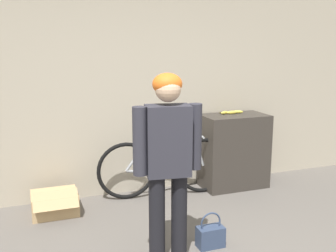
# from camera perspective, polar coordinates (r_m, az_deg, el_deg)

# --- Properties ---
(wall_back) EXTENTS (8.00, 0.07, 2.60)m
(wall_back) POSITION_cam_1_polar(r_m,az_deg,el_deg) (4.83, -5.98, 5.24)
(wall_back) COLOR #B7AD99
(wall_back) RESTS_ON ground_plane
(side_shelf) EXTENTS (0.84, 0.49, 0.96)m
(side_shelf) POSITION_cam_1_polar(r_m,az_deg,el_deg) (5.21, 9.50, -3.59)
(side_shelf) COLOR #38332D
(side_shelf) RESTS_ON ground_plane
(person) EXTENTS (0.59, 0.26, 1.62)m
(person) POSITION_cam_1_polar(r_m,az_deg,el_deg) (3.23, -0.01, -3.93)
(person) COLOR black
(person) RESTS_ON ground_plane
(bicycle) EXTENTS (1.67, 0.46, 0.78)m
(bicycle) POSITION_cam_1_polar(r_m,az_deg,el_deg) (4.84, -0.37, -5.88)
(bicycle) COLOR black
(bicycle) RESTS_ON ground_plane
(banana) EXTENTS (0.34, 0.09, 0.04)m
(banana) POSITION_cam_1_polar(r_m,az_deg,el_deg) (5.17, 9.15, 1.98)
(banana) COLOR #EAD64C
(banana) RESTS_ON side_shelf
(handbag) EXTENTS (0.25, 0.14, 0.34)m
(handbag) POSITION_cam_1_polar(r_m,az_deg,el_deg) (3.78, 6.18, -15.53)
(handbag) COLOR #334260
(handbag) RESTS_ON ground_plane
(cardboard_box) EXTENTS (0.49, 0.47, 0.32)m
(cardboard_box) POSITION_cam_1_polar(r_m,az_deg,el_deg) (4.59, -16.10, -10.70)
(cardboard_box) COLOR tan
(cardboard_box) RESTS_ON ground_plane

